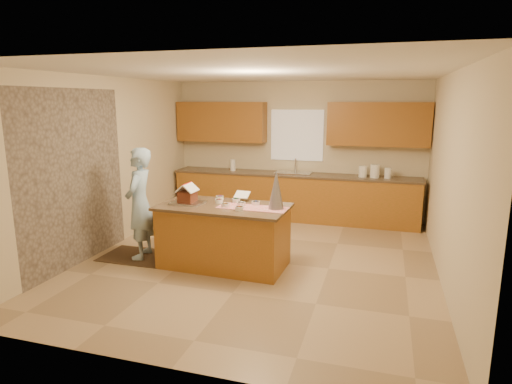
# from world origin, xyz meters

# --- Properties ---
(floor) EXTENTS (5.50, 5.50, 0.00)m
(floor) POSITION_xyz_m (0.00, 0.00, 0.00)
(floor) COLOR tan
(floor) RESTS_ON ground
(ceiling) EXTENTS (5.50, 5.50, 0.00)m
(ceiling) POSITION_xyz_m (0.00, 0.00, 2.70)
(ceiling) COLOR silver
(ceiling) RESTS_ON floor
(wall_back) EXTENTS (5.50, 5.50, 0.00)m
(wall_back) POSITION_xyz_m (0.00, 2.75, 1.35)
(wall_back) COLOR beige
(wall_back) RESTS_ON floor
(wall_front) EXTENTS (5.50, 5.50, 0.00)m
(wall_front) POSITION_xyz_m (0.00, -2.75, 1.35)
(wall_front) COLOR beige
(wall_front) RESTS_ON floor
(wall_left) EXTENTS (5.50, 5.50, 0.00)m
(wall_left) POSITION_xyz_m (-2.50, 0.00, 1.35)
(wall_left) COLOR beige
(wall_left) RESTS_ON floor
(wall_right) EXTENTS (5.50, 5.50, 0.00)m
(wall_right) POSITION_xyz_m (2.50, 0.00, 1.35)
(wall_right) COLOR beige
(wall_right) RESTS_ON floor
(stone_accent) EXTENTS (0.00, 2.50, 2.50)m
(stone_accent) POSITION_xyz_m (-2.48, -0.80, 1.25)
(stone_accent) COLOR gray
(stone_accent) RESTS_ON wall_left
(window_curtain) EXTENTS (1.05, 0.03, 1.00)m
(window_curtain) POSITION_xyz_m (0.00, 2.72, 1.65)
(window_curtain) COLOR white
(window_curtain) RESTS_ON wall_back
(back_counter_base) EXTENTS (4.80, 0.60, 0.88)m
(back_counter_base) POSITION_xyz_m (0.00, 2.45, 0.44)
(back_counter_base) COLOR #A45722
(back_counter_base) RESTS_ON floor
(back_counter_top) EXTENTS (4.85, 0.63, 0.04)m
(back_counter_top) POSITION_xyz_m (0.00, 2.45, 0.90)
(back_counter_top) COLOR brown
(back_counter_top) RESTS_ON back_counter_base
(upper_cabinet_left) EXTENTS (1.85, 0.35, 0.80)m
(upper_cabinet_left) POSITION_xyz_m (-1.55, 2.57, 1.90)
(upper_cabinet_left) COLOR #9A5B21
(upper_cabinet_left) RESTS_ON wall_back
(upper_cabinet_right) EXTENTS (1.85, 0.35, 0.80)m
(upper_cabinet_right) POSITION_xyz_m (1.55, 2.57, 1.90)
(upper_cabinet_right) COLOR #9A5B21
(upper_cabinet_right) RESTS_ON wall_back
(sink) EXTENTS (0.70, 0.45, 0.12)m
(sink) POSITION_xyz_m (0.00, 2.45, 0.89)
(sink) COLOR silver
(sink) RESTS_ON back_counter_top
(faucet) EXTENTS (0.03, 0.03, 0.28)m
(faucet) POSITION_xyz_m (0.00, 2.63, 1.06)
(faucet) COLOR silver
(faucet) RESTS_ON back_counter_top
(island_base) EXTENTS (1.77, 0.93, 0.85)m
(island_base) POSITION_xyz_m (-0.43, -0.31, 0.43)
(island_base) COLOR #A45722
(island_base) RESTS_ON floor
(island_top) EXTENTS (1.85, 1.01, 0.04)m
(island_top) POSITION_xyz_m (-0.43, -0.31, 0.87)
(island_top) COLOR brown
(island_top) RESTS_ON island_base
(table_runner) EXTENTS (0.98, 0.38, 0.01)m
(table_runner) POSITION_xyz_m (0.01, -0.32, 0.89)
(table_runner) COLOR red
(table_runner) RESTS_ON island_top
(baking_tray) EXTENTS (0.46, 0.34, 0.02)m
(baking_tray) POSITION_xyz_m (-0.96, -0.34, 0.90)
(baking_tray) COLOR silver
(baking_tray) RESTS_ON island_top
(cookbook) EXTENTS (0.22, 0.17, 0.09)m
(cookbook) POSITION_xyz_m (-0.27, 0.06, 0.98)
(cookbook) COLOR white
(cookbook) RESTS_ON island_top
(tinsel_tree) EXTENTS (0.22, 0.22, 0.53)m
(tinsel_tree) POSITION_xyz_m (0.33, -0.28, 1.16)
(tinsel_tree) COLOR #A8A9B5
(tinsel_tree) RESTS_ON island_top
(rug) EXTENTS (1.12, 0.73, 0.01)m
(rug) POSITION_xyz_m (-1.78, -0.35, 0.01)
(rug) COLOR black
(rug) RESTS_ON floor
(boy) EXTENTS (0.50, 0.66, 1.65)m
(boy) POSITION_xyz_m (-1.73, -0.35, 0.84)
(boy) COLOR #A0C5E4
(boy) RESTS_ON rug
(canister_a) EXTENTS (0.15, 0.15, 0.21)m
(canister_a) POSITION_xyz_m (1.32, 2.45, 1.02)
(canister_a) COLOR white
(canister_a) RESTS_ON back_counter_top
(canister_b) EXTENTS (0.17, 0.17, 0.25)m
(canister_b) POSITION_xyz_m (1.54, 2.45, 1.04)
(canister_b) COLOR white
(canister_b) RESTS_ON back_counter_top
(canister_c) EXTENTS (0.13, 0.13, 0.19)m
(canister_c) POSITION_xyz_m (1.78, 2.45, 1.02)
(canister_c) COLOR white
(canister_c) RESTS_ON back_counter_top
(paper_towel) EXTENTS (0.10, 0.10, 0.23)m
(paper_towel) POSITION_xyz_m (-1.27, 2.45, 1.03)
(paper_towel) COLOR white
(paper_towel) RESTS_ON back_counter_top
(gingerbread_house) EXTENTS (0.27, 0.28, 0.27)m
(gingerbread_house) POSITION_xyz_m (-0.96, -0.34, 1.02)
(gingerbread_house) COLOR #632D1A
(gingerbread_house) RESTS_ON baking_tray
(candy_bowls) EXTENTS (0.73, 0.65, 0.05)m
(candy_bowls) POSITION_xyz_m (-0.31, -0.21, 0.92)
(candy_bowls) COLOR #3053B7
(candy_bowls) RESTS_ON island_top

